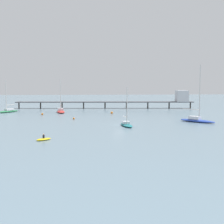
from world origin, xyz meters
TOP-DOWN VIEW (x-y plane):
  - ground_plane at (0.00, 0.00)m, footprint 400.00×400.00m
  - pier at (16.04, 47.30)m, footprint 69.91×8.82m
  - sailboat_green at (-34.01, 34.55)m, footprint 6.85×8.25m
  - sailboat_teal at (1.65, -1.96)m, footprint 2.92×7.16m
  - sailboat_red at (-16.06, 32.30)m, footprint 3.89×8.73m
  - sailboat_blue at (20.36, 3.56)m, footprint 7.92×8.58m
  - dinghy_yellow at (-14.84, -17.83)m, footprint 2.92×2.70m
  - mooring_buoy_inner at (0.77, 26.52)m, footprint 0.75×0.75m
  - mooring_buoy_mid at (-10.86, 12.19)m, footprint 0.54×0.54m
  - mooring_buoy_far at (-21.10, 24.75)m, footprint 0.62×0.62m

SIDE VIEW (x-z plane):
  - ground_plane at x=0.00m, z-range 0.00..0.00m
  - dinghy_yellow at x=-14.84m, z-range -0.36..0.78m
  - mooring_buoy_mid at x=-10.86m, z-range 0.00..0.54m
  - mooring_buoy_far at x=-21.10m, z-range 0.00..0.62m
  - mooring_buoy_inner at x=0.77m, z-range 0.00..0.75m
  - sailboat_teal at x=1.65m, z-range -3.94..5.00m
  - sailboat_red at x=-16.06m, z-range -4.94..6.22m
  - sailboat_green at x=-34.01m, z-range -4.84..6.15m
  - sailboat_blue at x=20.36m, z-range -6.40..7.97m
  - pier at x=16.04m, z-range 0.19..7.27m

